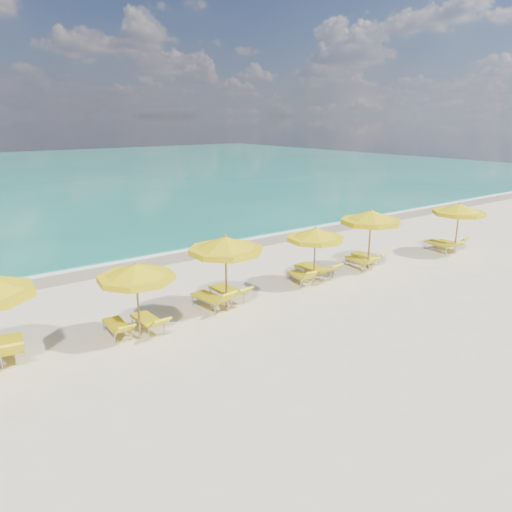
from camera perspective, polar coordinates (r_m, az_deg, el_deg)
ground_plane at (r=18.51m, az=2.81°, el=-4.58°), size 120.00×120.00×0.00m
ocean at (r=62.63m, az=-26.88°, el=8.14°), size 120.00×80.00×0.30m
wet_sand_band at (r=24.38m, az=-8.39°, el=0.27°), size 120.00×2.60×0.01m
foam_line at (r=25.06m, az=-9.28°, el=0.66°), size 120.00×1.20×0.03m
whitecap_near at (r=31.39m, az=-26.78°, el=2.21°), size 14.00×0.36×0.05m
whitecap_far at (r=42.42m, az=-9.82°, el=6.77°), size 18.00×0.30×0.05m
umbrella_3 at (r=14.99m, az=-13.56°, el=-1.90°), size 2.78×2.78×2.34m
umbrella_4 at (r=16.82m, az=-3.50°, el=1.20°), size 3.34×3.34×2.59m
umbrella_5 at (r=19.53m, az=6.79°, el=2.40°), size 2.76×2.76×2.29m
umbrella_6 at (r=21.88m, az=13.00°, el=4.31°), size 2.92×2.92×2.63m
umbrella_7 at (r=25.77m, az=22.20°, el=4.93°), size 3.12×3.12×2.48m
lounger_2_right at (r=15.40m, az=-26.09°, el=-9.66°), size 0.90×1.91×0.88m
lounger_3_left at (r=15.77m, az=-15.55°, el=-8.10°), size 0.65×1.69×0.71m
lounger_3_right at (r=15.87m, az=-12.18°, el=-7.66°), size 0.62×1.76×0.76m
lounger_4_left at (r=17.31m, az=-5.18°, el=-5.27°), size 0.82×1.90×0.88m
lounger_4_right at (r=17.99m, az=-3.25°, el=-4.43°), size 0.76×1.91×0.80m
lounger_5_left at (r=19.87m, az=5.05°, el=-2.58°), size 0.84×1.65×0.75m
lounger_5_right at (r=20.58m, az=6.67°, el=-1.84°), size 0.93×2.11×0.86m
lounger_6_left at (r=22.20m, az=11.72°, el=-0.86°), size 0.86×1.80×0.76m
lounger_6_right at (r=23.07m, az=12.49°, el=-0.30°), size 0.68×1.71×0.67m
lounger_7_left at (r=26.04m, az=20.33°, el=0.97°), size 0.83×1.96×0.77m
lounger_7_right at (r=26.72m, az=21.21°, el=1.17°), size 0.56×1.57×0.77m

